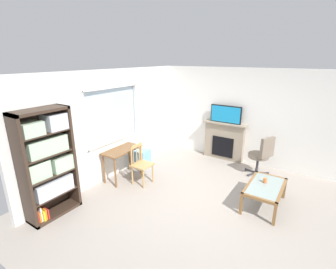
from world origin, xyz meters
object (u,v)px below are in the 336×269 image
at_px(bookshelf, 47,161).
at_px(wooden_chair, 141,164).
at_px(fireplace, 224,141).
at_px(sippy_cup, 265,180).
at_px(desk_under_window, 122,154).
at_px(tv, 226,114).
at_px(office_chair, 262,154).
at_px(plastic_drawer_unit, 141,158).
at_px(coffee_table, 265,188).

xyz_separation_m(bookshelf, wooden_chair, (1.77, -0.62, -0.57)).
bearing_deg(wooden_chair, bookshelf, 160.65).
bearing_deg(bookshelf, fireplace, -22.08).
distance_m(bookshelf, sippy_cup, 4.02).
bearing_deg(wooden_chair, sippy_cup, -74.65).
relative_size(desk_under_window, tv, 1.13).
distance_m(bookshelf, office_chair, 4.60).
xyz_separation_m(bookshelf, desk_under_window, (1.72, -0.11, -0.43)).
xyz_separation_m(desk_under_window, wooden_chair, (0.05, -0.51, -0.14)).
bearing_deg(fireplace, plastic_drawer_unit, 136.01).
height_order(fireplace, sippy_cup, fireplace).
xyz_separation_m(tv, sippy_cup, (-1.65, -1.46, -0.81)).
xyz_separation_m(coffee_table, sippy_cup, (0.11, 0.04, 0.11)).
bearing_deg(fireplace, tv, -180.00).
bearing_deg(office_chair, wooden_chair, 130.62).
distance_m(bookshelf, tv, 4.44).
bearing_deg(tv, sippy_cup, -138.42).
relative_size(fireplace, sippy_cup, 13.19).
relative_size(bookshelf, wooden_chair, 2.17).
distance_m(plastic_drawer_unit, coffee_table, 3.12).
height_order(office_chair, coffee_table, office_chair).
xyz_separation_m(fireplace, coffee_table, (-1.77, -1.50, -0.15)).
bearing_deg(wooden_chair, desk_under_window, 95.52).
height_order(desk_under_window, plastic_drawer_unit, desk_under_window).
bearing_deg(desk_under_window, sippy_cup, -76.27).
bearing_deg(bookshelf, wooden_chair, -19.35).
distance_m(bookshelf, coffee_table, 4.00).
distance_m(desk_under_window, plastic_drawer_unit, 0.82).
height_order(bookshelf, sippy_cup, bookshelf).
height_order(fireplace, tv, tv).
relative_size(coffee_table, sippy_cup, 11.83).
bearing_deg(sippy_cup, coffee_table, -160.85).
bearing_deg(bookshelf, sippy_cup, -51.90).
bearing_deg(bookshelf, office_chair, -37.57).
bearing_deg(plastic_drawer_unit, bookshelf, 178.68).
relative_size(wooden_chair, plastic_drawer_unit, 1.97).
bearing_deg(desk_under_window, coffee_table, -78.34).
distance_m(wooden_chair, coffee_table, 2.62).
xyz_separation_m(office_chair, sippy_cup, (-1.17, -0.34, -0.07)).
xyz_separation_m(plastic_drawer_unit, tv, (1.66, -1.62, 1.06)).
relative_size(bookshelf, plastic_drawer_unit, 4.28).
distance_m(office_chair, coffee_table, 1.35).
bearing_deg(fireplace, desk_under_window, 146.94).
xyz_separation_m(plastic_drawer_unit, sippy_cup, (0.01, -3.08, 0.25)).
bearing_deg(coffee_table, fireplace, 40.21).
bearing_deg(fireplace, coffee_table, -139.79).
height_order(fireplace, coffee_table, fireplace).
distance_m(desk_under_window, tv, 2.94).
relative_size(desk_under_window, fireplace, 0.80).
xyz_separation_m(office_chair, coffee_table, (-1.28, -0.38, -0.18)).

